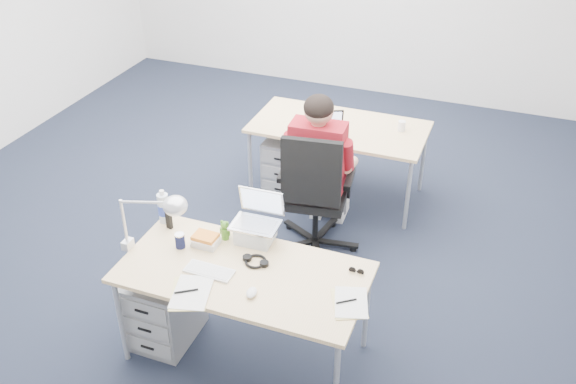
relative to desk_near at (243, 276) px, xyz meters
The scene contains 24 objects.
floor 1.63m from the desk_near, 120.16° to the left, with size 7.00×7.00×0.00m, color black.
room 1.80m from the desk_near, 120.16° to the left, with size 6.02×7.02×2.80m.
desk_near is the anchor object (origin of this frame).
desk_far 2.22m from the desk_near, 90.94° to the left, with size 1.60×0.80×0.73m.
office_chair 1.36m from the desk_near, 87.88° to the left, with size 0.82×0.82×1.15m.
seated_person 1.50m from the desk_near, 88.65° to the left, with size 0.45×0.78×1.39m.
drawer_pedestal_near 0.73m from the desk_near, behind, with size 0.40×0.50×0.55m, color gray.
drawer_pedestal_far 2.26m from the desk_near, 103.08° to the left, with size 0.40×0.50×0.55m, color gray.
silver_laptop 0.40m from the desk_near, 99.45° to the left, with size 0.32×0.25×0.34m, color silver, non-canonical shape.
wireless_keyboard 0.22m from the desk_near, 156.03° to the right, with size 0.32×0.13×0.02m, color white.
computer_mouse 0.25m from the desk_near, 53.00° to the right, with size 0.06×0.10×0.04m, color white.
headphones 0.13m from the desk_near, 67.95° to the left, with size 0.19×0.15×0.03m, color black, non-canonical shape.
can_koozie 0.51m from the desk_near, behind, with size 0.07×0.07×0.11m, color #13183C.
water_bottle 0.83m from the desk_near, 157.59° to the left, with size 0.08×0.08×0.26m, color silver.
bear_figurine 0.40m from the desk_near, 133.05° to the left, with size 0.08×0.06×0.15m, color #2F731E, non-canonical shape.
book_stack 0.39m from the desk_near, 154.90° to the left, with size 0.17×0.13×0.08m, color silver.
cordless_phone 0.73m from the desk_near, 159.81° to the left, with size 0.04×0.03×0.16m, color black.
papers_left 0.39m from the desk_near, 123.78° to the right, with size 0.22×0.31×0.01m, color #E5D484.
papers_right 0.73m from the desk_near, ahead, with size 0.19×0.28×0.01m, color #E5D484.
sunglasses 0.73m from the desk_near, 19.47° to the left, with size 0.10×0.05×0.02m, color black, non-canonical shape.
desk_lamp 0.74m from the desk_near, behind, with size 0.46×0.17×0.52m, color silver, non-canonical shape.
dark_laptop 1.93m from the desk_near, 92.20° to the left, with size 0.34×0.33×0.25m, color black, non-canonical shape.
far_cup 2.38m from the desk_near, 77.41° to the left, with size 0.07×0.07×0.09m, color white.
far_papers 2.29m from the desk_near, 94.73° to the left, with size 0.21×0.30×0.01m, color white.
Camera 1 is at (2.15, -4.17, 3.36)m, focal length 40.00 mm.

